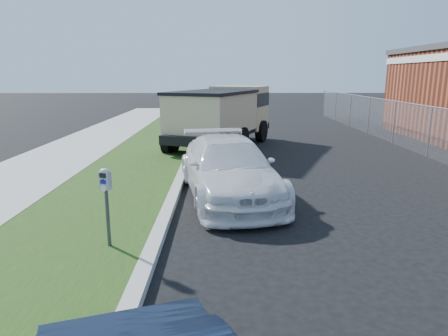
{
  "coord_description": "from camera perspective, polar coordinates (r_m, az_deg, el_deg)",
  "views": [
    {
      "loc": [
        -1.46,
        -7.1,
        2.89
      ],
      "look_at": [
        -1.4,
        1.0,
        1.0
      ],
      "focal_mm": 32.0,
      "sensor_mm": 36.0,
      "label": 1
    }
  ],
  "objects": [
    {
      "name": "ground",
      "position": [
        7.81,
        10.51,
        -8.84
      ],
      "size": [
        120.0,
        120.0,
        0.0
      ],
      "primitive_type": "plane",
      "color": "black",
      "rests_on": "ground"
    },
    {
      "name": "streetside",
      "position": [
        10.38,
        -23.77,
        -3.8
      ],
      "size": [
        6.12,
        50.0,
        0.15
      ],
      "color": "gray",
      "rests_on": "ground"
    },
    {
      "name": "chainlink_fence",
      "position": [
        16.04,
        27.46,
        5.84
      ],
      "size": [
        0.06,
        30.06,
        30.0
      ],
      "color": "slate",
      "rests_on": "ground"
    },
    {
      "name": "parking_meter",
      "position": [
        6.7,
        -16.52,
        -3.1
      ],
      "size": [
        0.21,
        0.17,
        1.32
      ],
      "rotation": [
        0.0,
        0.0,
        -0.34
      ],
      "color": "#3F4247",
      "rests_on": "ground"
    },
    {
      "name": "white_wagon",
      "position": [
        9.63,
        0.73,
        0.02
      ],
      "size": [
        2.84,
        5.15,
        1.41
      ],
      "primitive_type": "imported",
      "rotation": [
        0.0,
        0.0,
        0.18
      ],
      "color": "silver",
      "rests_on": "ground"
    },
    {
      "name": "dump_truck",
      "position": [
        16.42,
        -0.09,
        7.79
      ],
      "size": [
        4.44,
        6.53,
        2.41
      ],
      "rotation": [
        0.0,
        0.0,
        -0.4
      ],
      "color": "black",
      "rests_on": "ground"
    }
  ]
}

